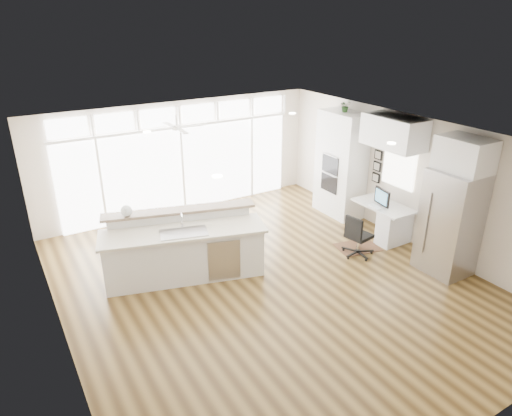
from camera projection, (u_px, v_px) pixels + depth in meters
floor at (268, 282)px, 8.41m from camera, size 7.00×8.00×0.02m
ceiling at (270, 139)px, 7.34m from camera, size 7.00×8.00×0.02m
wall_back at (180, 157)px, 11.03m from camera, size 7.00×0.04×2.70m
wall_front at (477, 350)px, 4.73m from camera, size 7.00×0.04×2.70m
wall_left at (53, 269)px, 6.22m from camera, size 0.04×8.00×2.70m
wall_right at (410, 180)px, 9.53m from camera, size 0.04×8.00×2.70m
glass_wall at (182, 170)px, 11.10m from camera, size 5.80×0.06×2.08m
transom_row at (179, 115)px, 10.57m from camera, size 5.90×0.06×0.40m
desk_window at (399, 167)px, 9.67m from camera, size 0.04×0.85×0.85m
ceiling_fan at (177, 123)px, 9.40m from camera, size 1.16×1.16×0.32m
recessed_lights at (264, 137)px, 7.51m from camera, size 3.40×3.00×0.02m
oven_cabinet at (341, 164)px, 10.83m from camera, size 0.64×1.20×2.50m
desk_nook at (382, 221)px, 9.98m from camera, size 0.72×1.30×0.76m
upper_cabinets at (394, 132)px, 9.22m from camera, size 0.64×1.30×0.64m
refrigerator at (450, 223)px, 8.42m from camera, size 0.76×0.90×2.00m
fridge_cabinet at (465, 154)px, 7.94m from camera, size 0.64×0.90×0.60m
framed_photos at (377, 166)px, 10.22m from camera, size 0.06×0.22×0.80m
kitchen_island at (184, 248)px, 8.36m from camera, size 3.17×1.89×1.18m
rug at (358, 247)px, 9.64m from camera, size 0.96×0.78×0.01m
office_chair at (359, 235)px, 9.19m from camera, size 0.53×0.50×0.88m
fishbowl at (126, 211)px, 8.21m from camera, size 0.28×0.28×0.21m
monitor at (382, 197)px, 9.71m from camera, size 0.16×0.48×0.40m
keyboard at (375, 207)px, 9.71m from camera, size 0.17×0.34×0.02m
potted_plant at (345, 107)px, 10.30m from camera, size 0.26×0.28×0.21m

